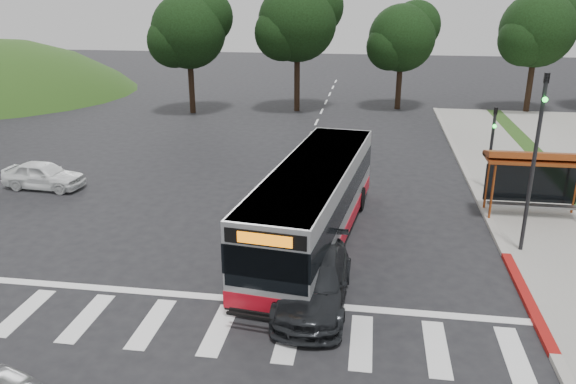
# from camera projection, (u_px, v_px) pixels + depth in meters

# --- Properties ---
(ground) EXTENTS (140.00, 140.00, 0.00)m
(ground) POSITION_uv_depth(u_px,v_px,m) (255.00, 253.00, 20.51)
(ground) COLOR black
(ground) RESTS_ON ground
(sidewalk_east) EXTENTS (4.00, 40.00, 0.12)m
(sidewalk_east) POSITION_uv_depth(u_px,v_px,m) (519.00, 193.00, 26.39)
(sidewalk_east) COLOR gray
(sidewalk_east) RESTS_ON ground
(curb_east) EXTENTS (0.30, 40.00, 0.15)m
(curb_east) POSITION_uv_depth(u_px,v_px,m) (475.00, 191.00, 26.67)
(curb_east) COLOR #9E9991
(curb_east) RESTS_ON ground
(curb_east_red) EXTENTS (0.32, 6.00, 0.15)m
(curb_east_red) POSITION_uv_depth(u_px,v_px,m) (527.00, 298.00, 17.36)
(curb_east_red) COLOR maroon
(curb_east_red) RESTS_ON ground
(crosswalk_ladder) EXTENTS (18.00, 2.60, 0.01)m
(crosswalk_ladder) POSITION_uv_depth(u_px,v_px,m) (219.00, 329.00, 15.86)
(crosswalk_ladder) COLOR silver
(crosswalk_ladder) RESTS_ON ground
(bus_shelter) EXTENTS (4.20, 1.60, 2.86)m
(bus_shelter) POSITION_uv_depth(u_px,v_px,m) (538.00, 164.00, 22.95)
(bus_shelter) COLOR #974119
(bus_shelter) RESTS_ON sidewalk_east
(traffic_signal_ne_tall) EXTENTS (0.18, 0.37, 6.50)m
(traffic_signal_ne_tall) POSITION_uv_depth(u_px,v_px,m) (536.00, 150.00, 19.24)
(traffic_signal_ne_tall) COLOR black
(traffic_signal_ne_tall) RESTS_ON ground
(traffic_signal_ne_short) EXTENTS (0.18, 0.37, 4.00)m
(traffic_signal_ne_short) POSITION_uv_depth(u_px,v_px,m) (492.00, 140.00, 26.23)
(traffic_signal_ne_short) COLOR black
(traffic_signal_ne_short) RESTS_ON ground
(tree_ne_a) EXTENTS (6.16, 5.74, 9.30)m
(tree_ne_a) POSITION_uv_depth(u_px,v_px,m) (539.00, 28.00, 42.22)
(tree_ne_a) COLOR black
(tree_ne_a) RESTS_ON parking_lot
(tree_north_a) EXTENTS (6.60, 6.15, 10.17)m
(tree_north_a) POSITION_uv_depth(u_px,v_px,m) (298.00, 20.00, 42.71)
(tree_north_a) COLOR black
(tree_north_a) RESTS_ON ground
(tree_north_b) EXTENTS (5.72, 5.33, 8.43)m
(tree_north_b) POSITION_uv_depth(u_px,v_px,m) (403.00, 37.00, 43.87)
(tree_north_b) COLOR black
(tree_north_b) RESTS_ON ground
(tree_north_c) EXTENTS (6.16, 5.74, 9.30)m
(tree_north_c) POSITION_uv_depth(u_px,v_px,m) (190.00, 30.00, 42.19)
(tree_north_c) COLOR black
(tree_north_c) RESTS_ON ground
(transit_bus) EXTENTS (3.99, 12.02, 3.05)m
(transit_bus) POSITION_uv_depth(u_px,v_px,m) (314.00, 204.00, 20.95)
(transit_bus) COLOR #ABADAF
(transit_bus) RESTS_ON ground
(pedestrian) EXTENTS (0.68, 0.45, 1.86)m
(pedestrian) POSITION_uv_depth(u_px,v_px,m) (284.00, 271.00, 17.21)
(pedestrian) COLOR white
(pedestrian) RESTS_ON ground
(dark_sedan) EXTENTS (2.12, 5.12, 1.48)m
(dark_sedan) POSITION_uv_depth(u_px,v_px,m) (314.00, 281.00, 16.99)
(dark_sedan) COLOR black
(dark_sedan) RESTS_ON ground
(west_car_white) EXTENTS (4.02, 1.84, 1.34)m
(west_car_white) POSITION_uv_depth(u_px,v_px,m) (44.00, 175.00, 27.03)
(west_car_white) COLOR white
(west_car_white) RESTS_ON ground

